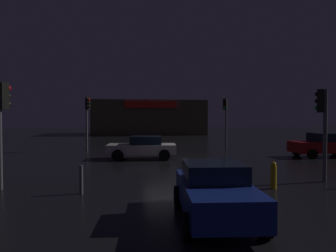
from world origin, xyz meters
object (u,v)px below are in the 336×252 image
Objects in this scene: store_building at (148,118)px; car_near at (215,191)px; traffic_signal_cross_right at (323,117)px; car_crossing at (325,145)px; traffic_signal_cross_left at (226,114)px; car_far at (143,147)px; traffic_signal_opposite at (3,113)px; traffic_signal_main at (87,114)px; fire_hydrant at (274,175)px.

store_building reaches higher than car_near.
traffic_signal_cross_right is 7.19m from car_near.
traffic_signal_cross_right is at bearing -125.35° from car_crossing.
traffic_signal_cross_left is 0.95× the size of car_crossing.
car_far is 12.24m from car_crossing.
traffic_signal_main is at bearing 84.50° from traffic_signal_opposite.
fire_hydrant is (9.97, -1.15, -2.33)m from traffic_signal_opposite.
traffic_signal_main is 16.64m from fire_hydrant.
store_building reaches higher than traffic_signal_cross_left.
car_crossing is at bearing -42.96° from traffic_signal_cross_left.
traffic_signal_main is 1.07× the size of traffic_signal_opposite.
traffic_signal_opposite reaches higher than traffic_signal_cross_right.
car_near is at bearing -71.60° from traffic_signal_main.
traffic_signal_cross_left is 4.14× the size of fire_hydrant.
store_building reaches higher than car_crossing.
fire_hydrant is at bearing -6.58° from traffic_signal_opposite.
traffic_signal_opposite is at bearing -158.41° from car_crossing.
traffic_signal_main is 17.55m from car_crossing.
traffic_signal_cross_left reaches higher than car_crossing.
fire_hydrant is (-7.68, -8.14, -0.33)m from car_crossing.
fire_hydrant is (-2.35, -13.11, -2.44)m from traffic_signal_cross_left.
car_near is (-5.69, -3.95, -1.92)m from traffic_signal_cross_right.
traffic_signal_main is at bearing -104.84° from store_building.
store_building reaches higher than fire_hydrant.
traffic_signal_main is 17.98m from car_near.
car_crossing reaches higher than car_near.
traffic_signal_opposite is at bearing -95.50° from traffic_signal_main.
car_far is at bearing 177.77° from car_crossing.
traffic_signal_main reaches higher than car_near.
car_near is 11.70m from car_far.
store_building is at bearing 109.30° from car_crossing.
traffic_signal_main is at bearing 131.09° from traffic_signal_cross_right.
traffic_signal_cross_left is at bearing 44.14° from traffic_signal_opposite.
traffic_signal_cross_left is 13.54m from fire_hydrant.
car_far is (-7.14, 7.66, -1.90)m from traffic_signal_cross_right.
fire_hydrant is at bearing 43.93° from car_near.
traffic_signal_cross_left is 17.14m from car_near.
car_near is 3.89× the size of fire_hydrant.
traffic_signal_cross_right is 3.50m from fire_hydrant.
car_crossing is at bearing 45.89° from car_near.
traffic_signal_main is 11.12m from traffic_signal_cross_left.
traffic_signal_cross_right is 3.80× the size of fire_hydrant.
store_building is 3.85× the size of car_crossing.
traffic_signal_opposite is at bearing -135.86° from traffic_signal_cross_left.
car_far is at bearing 117.84° from fire_hydrant.
traffic_signal_main is at bearing 160.54° from car_crossing.
fire_hydrant is (3.11, 3.00, -0.24)m from car_near.
traffic_signal_opposite is (-7.43, -36.19, 0.22)m from store_building.
traffic_signal_cross_right is at bearing -81.98° from store_building.
fire_hydrant is (-2.59, -0.95, -2.16)m from traffic_signal_cross_right.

